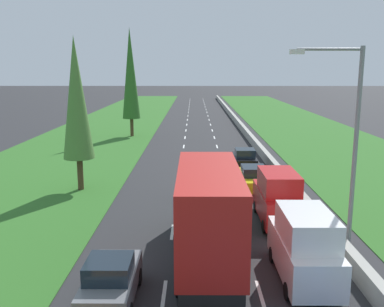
{
  "coord_description": "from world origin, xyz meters",
  "views": [
    {
      "loc": [
        -0.66,
        0.86,
        8.02
      ],
      "look_at": [
        -0.84,
        37.21,
        0.8
      ],
      "focal_mm": 39.84,
      "sensor_mm": 36.0,
      "label": 1
    }
  ],
  "objects_px": {
    "black_hatchback_right_lane": "(244,159)",
    "poplar_tree_second": "(76,99)",
    "red_van_right_lane": "(277,197)",
    "white_hatchback_centre_lane": "(203,186)",
    "poplar_tree_third": "(130,74)",
    "yellow_sedan_right_lane": "(253,178)",
    "white_van_right_lane": "(304,246)",
    "red_box_truck_centre_lane": "(208,211)",
    "street_light_mast": "(349,133)",
    "grey_hatchback_left_lane": "(111,280)"
  },
  "relations": [
    {
      "from": "black_hatchback_right_lane",
      "to": "poplar_tree_second",
      "type": "relative_size",
      "value": 0.38
    },
    {
      "from": "red_van_right_lane",
      "to": "poplar_tree_second",
      "type": "relative_size",
      "value": 0.48
    },
    {
      "from": "white_hatchback_centre_lane",
      "to": "poplar_tree_third",
      "type": "distance_m",
      "value": 27.49
    },
    {
      "from": "white_hatchback_centre_lane",
      "to": "poplar_tree_third",
      "type": "bearing_deg",
      "value": 107.65
    },
    {
      "from": "yellow_sedan_right_lane",
      "to": "white_hatchback_centre_lane",
      "type": "relative_size",
      "value": 1.15
    },
    {
      "from": "white_van_right_lane",
      "to": "red_van_right_lane",
      "type": "distance_m",
      "value": 6.33
    },
    {
      "from": "white_van_right_lane",
      "to": "poplar_tree_third",
      "type": "height_order",
      "value": "poplar_tree_third"
    },
    {
      "from": "poplar_tree_third",
      "to": "black_hatchback_right_lane",
      "type": "bearing_deg",
      "value": -56.01
    },
    {
      "from": "poplar_tree_third",
      "to": "red_box_truck_centre_lane",
      "type": "bearing_deg",
      "value": -76.59
    },
    {
      "from": "red_box_truck_centre_lane",
      "to": "red_van_right_lane",
      "type": "bearing_deg",
      "value": 49.77
    },
    {
      "from": "yellow_sedan_right_lane",
      "to": "poplar_tree_second",
      "type": "xyz_separation_m",
      "value": [
        -11.64,
        -0.09,
        5.31
      ]
    },
    {
      "from": "yellow_sedan_right_lane",
      "to": "street_light_mast",
      "type": "height_order",
      "value": "street_light_mast"
    },
    {
      "from": "white_van_right_lane",
      "to": "poplar_tree_second",
      "type": "distance_m",
      "value": 17.87
    },
    {
      "from": "grey_hatchback_left_lane",
      "to": "yellow_sedan_right_lane",
      "type": "relative_size",
      "value": 0.87
    },
    {
      "from": "red_van_right_lane",
      "to": "poplar_tree_second",
      "type": "distance_m",
      "value": 14.34
    },
    {
      "from": "grey_hatchback_left_lane",
      "to": "poplar_tree_second",
      "type": "relative_size",
      "value": 0.38
    },
    {
      "from": "grey_hatchback_left_lane",
      "to": "black_hatchback_right_lane",
      "type": "height_order",
      "value": "same"
    },
    {
      "from": "red_box_truck_centre_lane",
      "to": "white_hatchback_centre_lane",
      "type": "relative_size",
      "value": 2.41
    },
    {
      "from": "red_box_truck_centre_lane",
      "to": "poplar_tree_third",
      "type": "height_order",
      "value": "poplar_tree_third"
    },
    {
      "from": "white_hatchback_centre_lane",
      "to": "poplar_tree_third",
      "type": "relative_size",
      "value": 0.3
    },
    {
      "from": "poplar_tree_second",
      "to": "white_hatchback_centre_lane",
      "type": "bearing_deg",
      "value": -14.1
    },
    {
      "from": "yellow_sedan_right_lane",
      "to": "street_light_mast",
      "type": "distance_m",
      "value": 10.55
    },
    {
      "from": "grey_hatchback_left_lane",
      "to": "street_light_mast",
      "type": "height_order",
      "value": "street_light_mast"
    },
    {
      "from": "yellow_sedan_right_lane",
      "to": "poplar_tree_third",
      "type": "relative_size",
      "value": 0.35
    },
    {
      "from": "yellow_sedan_right_lane",
      "to": "poplar_tree_second",
      "type": "height_order",
      "value": "poplar_tree_second"
    },
    {
      "from": "poplar_tree_third",
      "to": "street_light_mast",
      "type": "bearing_deg",
      "value": -66.07
    },
    {
      "from": "white_van_right_lane",
      "to": "grey_hatchback_left_lane",
      "type": "relative_size",
      "value": 1.26
    },
    {
      "from": "red_van_right_lane",
      "to": "street_light_mast",
      "type": "height_order",
      "value": "street_light_mast"
    },
    {
      "from": "yellow_sedan_right_lane",
      "to": "white_hatchback_centre_lane",
      "type": "distance_m",
      "value": 4.06
    },
    {
      "from": "red_van_right_lane",
      "to": "white_hatchback_centre_lane",
      "type": "height_order",
      "value": "red_van_right_lane"
    },
    {
      "from": "white_hatchback_centre_lane",
      "to": "white_van_right_lane",
      "type": "bearing_deg",
      "value": -70.74
    },
    {
      "from": "yellow_sedan_right_lane",
      "to": "poplar_tree_second",
      "type": "relative_size",
      "value": 0.44
    },
    {
      "from": "grey_hatchback_left_lane",
      "to": "street_light_mast",
      "type": "bearing_deg",
      "value": 27.72
    },
    {
      "from": "black_hatchback_right_lane",
      "to": "yellow_sedan_right_lane",
      "type": "bearing_deg",
      "value": -90.97
    },
    {
      "from": "poplar_tree_third",
      "to": "street_light_mast",
      "type": "xyz_separation_m",
      "value": [
        14.39,
        -32.42,
        -2.23
      ]
    },
    {
      "from": "grey_hatchback_left_lane",
      "to": "yellow_sedan_right_lane",
      "type": "bearing_deg",
      "value": 64.26
    },
    {
      "from": "red_box_truck_centre_lane",
      "to": "black_hatchback_right_lane",
      "type": "bearing_deg",
      "value": 78.18
    },
    {
      "from": "black_hatchback_right_lane",
      "to": "poplar_tree_third",
      "type": "height_order",
      "value": "poplar_tree_third"
    },
    {
      "from": "grey_hatchback_left_lane",
      "to": "poplar_tree_second",
      "type": "height_order",
      "value": "poplar_tree_second"
    },
    {
      "from": "poplar_tree_second",
      "to": "street_light_mast",
      "type": "bearing_deg",
      "value": -31.99
    },
    {
      "from": "white_van_right_lane",
      "to": "white_hatchback_centre_lane",
      "type": "relative_size",
      "value": 1.26
    },
    {
      "from": "grey_hatchback_left_lane",
      "to": "black_hatchback_right_lane",
      "type": "xyz_separation_m",
      "value": [
        6.97,
        20.27,
        0.0
      ]
    },
    {
      "from": "red_box_truck_centre_lane",
      "to": "black_hatchback_right_lane",
      "type": "distance_m",
      "value": 17.22
    },
    {
      "from": "red_van_right_lane",
      "to": "black_hatchback_right_lane",
      "type": "height_order",
      "value": "red_van_right_lane"
    },
    {
      "from": "black_hatchback_right_lane",
      "to": "white_hatchback_centre_lane",
      "type": "bearing_deg",
      "value": -113.45
    },
    {
      "from": "red_box_truck_centre_lane",
      "to": "poplar_tree_third",
      "type": "relative_size",
      "value": 0.73
    },
    {
      "from": "grey_hatchback_left_lane",
      "to": "white_van_right_lane",
      "type": "bearing_deg",
      "value": 13.13
    },
    {
      "from": "red_van_right_lane",
      "to": "street_light_mast",
      "type": "bearing_deg",
      "value": -49.5
    },
    {
      "from": "red_box_truck_centre_lane",
      "to": "grey_hatchback_left_lane",
      "type": "height_order",
      "value": "red_box_truck_centre_lane"
    },
    {
      "from": "red_van_right_lane",
      "to": "poplar_tree_third",
      "type": "height_order",
      "value": "poplar_tree_third"
    }
  ]
}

